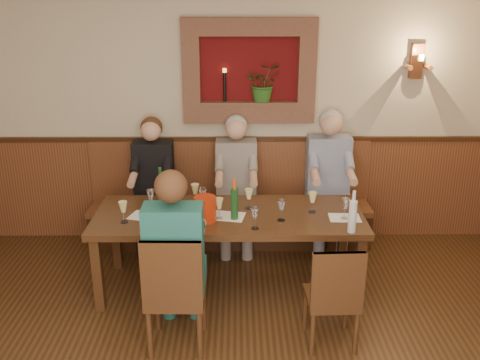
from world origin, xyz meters
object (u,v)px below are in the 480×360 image
object	(u,v)px
chair_near_left	(177,314)
chair_near_right	(331,315)
spittoon_bucket	(205,209)
wine_bottle_green_b	(161,192)
bench	(230,214)
person_bench_mid	(236,195)
wine_bottle_green_a	(234,203)
dining_table	(229,221)
person_chair_front	(177,271)
person_bench_right	(328,193)
person_bench_left	(154,196)
water_bottle	(353,215)

from	to	relation	value
chair_near_left	chair_near_right	world-z (taller)	chair_near_left
spittoon_bucket	wine_bottle_green_b	bearing A→B (deg)	147.25
bench	chair_near_right	size ratio (longest dim) A/B	3.41
person_bench_mid	wine_bottle_green_a	world-z (taller)	person_bench_mid
dining_table	person_chair_front	bearing A→B (deg)	-116.86
chair_near_right	person_bench_right	bearing A→B (deg)	80.01
dining_table	person_bench_mid	size ratio (longest dim) A/B	1.67
bench	spittoon_bucket	size ratio (longest dim) A/B	13.78
dining_table	wine_bottle_green_b	xyz separation A→B (m)	(-0.61, 0.12, 0.24)
wine_bottle_green_a	wine_bottle_green_b	distance (m)	0.71
person_chair_front	bench	bearing A→B (deg)	77.12
wine_bottle_green_a	wine_bottle_green_b	world-z (taller)	wine_bottle_green_b
spittoon_bucket	wine_bottle_green_b	size ratio (longest dim) A/B	0.55
chair_near_right	wine_bottle_green_a	distance (m)	1.23
chair_near_right	dining_table	bearing A→B (deg)	131.28
bench	wine_bottle_green_a	bearing A→B (deg)	-87.29
person_bench_mid	person_bench_right	world-z (taller)	person_bench_right
chair_near_left	bench	bearing A→B (deg)	78.81
wine_bottle_green_b	wine_bottle_green_a	bearing A→B (deg)	-19.70
chair_near_left	chair_near_right	size ratio (longest dim) A/B	1.13
dining_table	spittoon_bucket	xyz separation A→B (m)	(-0.20, -0.15, 0.18)
person_bench_left	person_chair_front	world-z (taller)	person_chair_front
person_bench_right	chair_near_right	bearing A→B (deg)	-97.83
person_bench_mid	water_bottle	xyz separation A→B (m)	(0.95, -1.23, 0.30)
person_chair_front	wine_bottle_green_a	distance (m)	0.84
person_chair_front	water_bottle	xyz separation A→B (m)	(1.41, 0.39, 0.29)
bench	chair_near_right	xyz separation A→B (m)	(0.80, -1.79, -0.07)
chair_near_right	person_bench_left	distance (m)	2.35
person_chair_front	wine_bottle_green_a	world-z (taller)	person_chair_front
bench	person_chair_front	world-z (taller)	person_chair_front
person_bench_mid	person_chair_front	xyz separation A→B (m)	(-0.46, -1.61, 0.01)
person_bench_left	spittoon_bucket	distance (m)	1.19
person_bench_right	water_bottle	bearing A→B (deg)	-90.64
wine_bottle_green_a	chair_near_right	bearing A→B (deg)	-43.93
chair_near_left	person_bench_mid	size ratio (longest dim) A/B	0.69
bench	water_bottle	size ratio (longest dim) A/B	8.25
chair_near_right	spittoon_bucket	world-z (taller)	spittoon_bucket
person_bench_right	person_chair_front	xyz separation A→B (m)	(-1.43, -1.61, -0.01)
bench	chair_near_left	xyz separation A→B (m)	(-0.39, -1.82, -0.04)
water_bottle	person_bench_right	bearing A→B (deg)	89.36
bench	spittoon_bucket	xyz separation A→B (m)	(-0.20, -1.09, 0.53)
chair_near_right	person_bench_left	size ratio (longest dim) A/B	0.62
person_bench_mid	chair_near_right	bearing A→B (deg)	-66.40
wine_bottle_green_b	water_bottle	xyz separation A→B (m)	(1.64, -0.50, -0.02)
water_bottle	chair_near_right	bearing A→B (deg)	-115.38
wine_bottle_green_a	water_bottle	bearing A→B (deg)	-15.30
person_bench_mid	spittoon_bucket	xyz separation A→B (m)	(-0.27, -0.99, 0.27)
water_bottle	spittoon_bucket	bearing A→B (deg)	168.98
person_bench_mid	person_chair_front	distance (m)	1.68
spittoon_bucket	dining_table	bearing A→B (deg)	36.56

